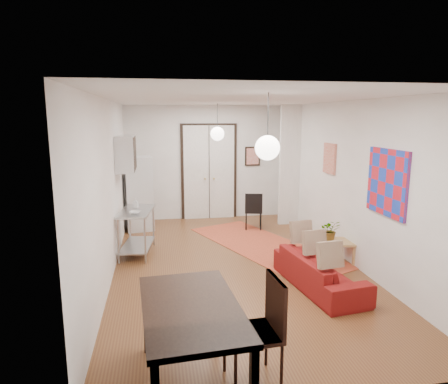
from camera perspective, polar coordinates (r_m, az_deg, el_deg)
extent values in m
plane|color=brown|center=(7.27, 1.52, -10.41)|extent=(7.00, 7.00, 0.00)
cube|color=silver|center=(6.78, 1.64, 13.09)|extent=(4.20, 7.00, 0.02)
cube|color=white|center=(10.30, -2.19, 4.20)|extent=(4.20, 0.02, 2.90)
cube|color=white|center=(3.61, 12.49, -8.47)|extent=(4.20, 0.02, 2.90)
cube|color=white|center=(6.80, -16.07, 0.40)|extent=(0.02, 7.00, 2.90)
cube|color=white|center=(7.57, 17.39, 1.34)|extent=(0.02, 7.00, 2.90)
cube|color=white|center=(10.29, -2.15, 2.79)|extent=(1.44, 0.06, 2.50)
cube|color=white|center=(9.80, 9.35, 3.73)|extent=(0.50, 0.10, 2.90)
cube|color=silver|center=(8.20, -13.84, 5.39)|extent=(0.35, 1.00, 0.70)
cube|color=red|center=(6.45, 22.27, 1.27)|extent=(0.05, 1.00, 1.00)
cube|color=beige|center=(8.22, 14.86, 4.65)|extent=(0.05, 0.50, 0.60)
cube|color=red|center=(10.46, 4.10, 5.11)|extent=(0.40, 0.03, 0.50)
cube|color=#A67845|center=(8.71, -14.61, 5.98)|extent=(0.03, 0.44, 0.54)
sphere|color=silver|center=(8.76, -0.95, 8.31)|extent=(0.30, 0.30, 0.30)
cylinder|color=black|center=(8.75, -0.96, 10.93)|extent=(0.01, 0.01, 0.50)
sphere|color=silver|center=(4.84, 6.22, 6.29)|extent=(0.30, 0.30, 0.30)
cylinder|color=black|center=(4.83, 6.32, 11.02)|extent=(0.01, 0.01, 0.50)
cube|color=#C64B31|center=(8.31, 5.73, -7.67)|extent=(2.76, 4.03, 0.01)
imported|color=maroon|center=(6.46, 13.44, -10.96)|extent=(0.96, 1.90, 0.53)
cube|color=tan|center=(7.58, 14.85, -6.85)|extent=(0.99, 0.69, 0.04)
cube|color=tan|center=(7.31, 12.54, -9.03)|extent=(0.06, 0.06, 0.36)
cube|color=tan|center=(7.64, 18.15, -8.46)|extent=(0.06, 0.06, 0.36)
cube|color=tan|center=(7.66, 11.42, -8.06)|extent=(0.06, 0.06, 0.36)
cube|color=tan|center=(7.97, 16.82, -7.57)|extent=(0.06, 0.06, 0.36)
imported|color=#37612C|center=(7.52, 14.94, -5.29)|extent=(0.41, 0.38, 0.39)
cube|color=#A7AAAB|center=(7.79, -12.46, -2.68)|extent=(0.72, 1.20, 0.04)
cube|color=#A7AAAB|center=(7.97, -12.26, -7.42)|extent=(0.67, 1.15, 0.03)
cylinder|color=#A7AAAB|center=(7.42, -14.40, -6.85)|extent=(0.04, 0.04, 0.85)
cylinder|color=#A7AAAB|center=(7.39, -10.63, -6.76)|extent=(0.04, 0.04, 0.85)
cylinder|color=#A7AAAB|center=(8.42, -13.83, -4.71)|extent=(0.04, 0.04, 0.85)
cylinder|color=#A7AAAB|center=(8.39, -10.52, -4.62)|extent=(0.04, 0.04, 0.85)
imported|color=beige|center=(7.49, -12.58, -2.89)|extent=(0.24, 0.24, 0.05)
imported|color=teal|center=(8.01, -12.49, -1.52)|extent=(0.10, 0.10, 0.18)
cube|color=silver|center=(9.48, -12.04, -0.21)|extent=(0.68, 0.68, 1.72)
cube|color=black|center=(3.93, -4.75, -16.15)|extent=(1.01, 1.64, 0.06)
cube|color=black|center=(4.78, -10.39, -17.08)|extent=(0.07, 0.07, 0.81)
cube|color=black|center=(4.82, -0.57, -16.62)|extent=(0.07, 0.07, 0.81)
cube|color=#3B1C12|center=(4.17, 4.06, -19.54)|extent=(0.55, 0.53, 0.04)
cube|color=#3B1C12|center=(4.24, 3.33, -14.56)|extent=(0.08, 0.50, 0.54)
cylinder|color=#3B1C12|center=(4.09, 1.57, -24.58)|extent=(0.03, 0.03, 0.52)
cylinder|color=#3B1C12|center=(4.18, 7.99, -23.80)|extent=(0.03, 0.03, 0.52)
cylinder|color=#3B1C12|center=(4.46, 0.36, -21.23)|extent=(0.03, 0.03, 0.52)
cylinder|color=#3B1C12|center=(4.55, 6.14, -20.63)|extent=(0.03, 0.03, 0.52)
cube|color=#3B1C12|center=(4.17, 4.06, -19.54)|extent=(0.55, 0.53, 0.04)
cube|color=#3B1C12|center=(4.24, 3.33, -14.56)|extent=(0.08, 0.50, 0.54)
cylinder|color=#3B1C12|center=(4.09, 1.57, -24.58)|extent=(0.03, 0.03, 0.52)
cylinder|color=#3B1C12|center=(4.18, 7.99, -23.80)|extent=(0.03, 0.03, 0.52)
cylinder|color=#3B1C12|center=(4.46, 0.36, -21.23)|extent=(0.03, 0.03, 0.52)
cylinder|color=#3B1C12|center=(4.55, 6.14, -20.63)|extent=(0.03, 0.03, 0.52)
cube|color=black|center=(9.45, 4.23, -2.71)|extent=(0.48, 0.48, 0.04)
cube|color=black|center=(9.57, 4.00, -1.10)|extent=(0.40, 0.13, 0.43)
cylinder|color=black|center=(9.30, 3.44, -4.28)|extent=(0.03, 0.03, 0.43)
cylinder|color=black|center=(9.38, 5.47, -4.18)|extent=(0.03, 0.03, 0.43)
cylinder|color=black|center=(9.62, 2.99, -3.76)|extent=(0.03, 0.03, 0.43)
cylinder|color=black|center=(9.70, 4.95, -3.67)|extent=(0.03, 0.03, 0.43)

